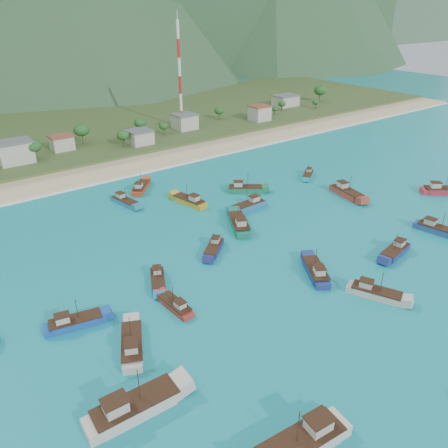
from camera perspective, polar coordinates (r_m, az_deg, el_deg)
ground at (r=93.79m, az=5.60°, el=-5.96°), size 600.00×600.00×0.00m
beach at (r=155.28m, az=-14.35°, el=6.94°), size 400.00×18.00×1.20m
land at (r=210.89m, az=-21.17°, el=11.15°), size 400.00×110.00×2.40m
surf_line at (r=147.00m, az=-12.85°, el=5.99°), size 400.00×2.50×0.08m
village at (r=180.58m, az=-14.91°, el=11.21°), size 217.21×27.48×7.44m
vegetation at (r=173.97m, az=-19.31°, el=10.20°), size 274.22×25.65×9.00m
radio_tower at (r=195.36m, az=-5.79°, el=18.68°), size 1.20×1.20×43.62m
boat_1 at (r=62.34m, az=10.19°, el=-26.36°), size 13.64×5.24×7.87m
boat_2 at (r=90.03m, az=-8.64°, el=-7.28°), size 6.24×9.11×5.23m
boat_6 at (r=135.13m, az=-10.78°, el=4.67°), size 9.30×9.73×6.14m
boat_7 at (r=109.96m, az=1.97°, el=-0.05°), size 8.80×12.54×7.23m
boat_8 at (r=99.90m, az=-1.33°, el=-3.22°), size 8.68×7.91×5.37m
boat_9 at (r=123.53m, az=-4.55°, el=2.95°), size 5.43×11.50×6.54m
boat_10 at (r=119.74m, az=26.08°, el=-0.70°), size 5.09×11.19×6.38m
boat_11 at (r=82.69m, az=-6.36°, el=-10.62°), size 3.06×8.71×5.06m
boat_15 at (r=120.57m, az=3.27°, el=2.36°), size 10.96×3.69×6.40m
boat_16 at (r=126.38m, az=-12.83°, el=2.84°), size 4.60×10.23×5.83m
boat_17 at (r=93.18m, az=11.89°, el=-6.15°), size 8.21×10.85×6.34m
boat_18 at (r=133.55m, az=15.74°, el=3.92°), size 5.90×12.52×7.12m
boat_19 at (r=146.16m, az=10.92°, el=6.27°), size 8.36×6.84×4.99m
boat_20 at (r=75.29m, az=-11.91°, el=-15.29°), size 7.60×11.21×6.43m
boat_22 at (r=89.94m, az=19.13°, el=-8.55°), size 7.10×10.66×6.11m
boat_23 at (r=82.49m, az=-18.92°, el=-12.12°), size 10.36×4.92×5.89m
boat_24 at (r=105.73m, az=21.44°, el=-3.38°), size 10.44×4.67×5.96m
boat_27 at (r=145.54m, az=26.56°, el=3.91°), size 11.30×9.98×6.91m
boat_29 at (r=131.71m, az=2.75°, el=4.56°), size 10.76×9.20×6.50m
boat_32 at (r=66.06m, az=-11.65°, el=-22.47°), size 13.52×4.48×7.91m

